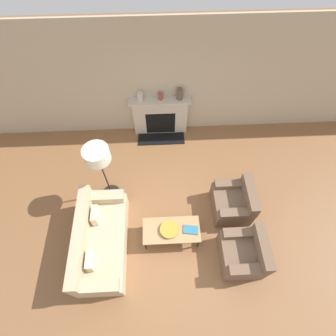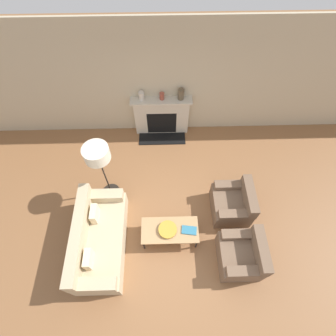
# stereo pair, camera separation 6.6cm
# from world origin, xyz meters

# --- Properties ---
(ground_plane) EXTENTS (18.00, 18.00, 0.00)m
(ground_plane) POSITION_xyz_m (0.00, 0.00, 0.00)
(ground_plane) COLOR brown
(wall_back) EXTENTS (18.00, 0.06, 2.90)m
(wall_back) POSITION_xyz_m (0.00, 3.06, 1.45)
(wall_back) COLOR #BCAD8E
(wall_back) RESTS_ON ground_plane
(fireplace) EXTENTS (1.44, 0.59, 1.09)m
(fireplace) POSITION_xyz_m (0.04, 2.91, 0.53)
(fireplace) COLOR beige
(fireplace) RESTS_ON ground_plane
(couch) EXTENTS (0.86, 1.89, 0.83)m
(couch) POSITION_xyz_m (-1.23, -0.05, 0.31)
(couch) COLOR tan
(couch) RESTS_ON ground_plane
(armchair_near) EXTENTS (0.76, 0.84, 0.78)m
(armchair_near) POSITION_xyz_m (1.49, -0.43, 0.30)
(armchair_near) COLOR brown
(armchair_near) RESTS_ON ground_plane
(armchair_far) EXTENTS (0.76, 0.84, 0.78)m
(armchair_far) POSITION_xyz_m (1.49, 0.63, 0.30)
(armchair_far) COLOR brown
(armchair_far) RESTS_ON ground_plane
(coffee_table) EXTENTS (1.11, 0.54, 0.38)m
(coffee_table) POSITION_xyz_m (0.16, 0.07, 0.35)
(coffee_table) COLOR tan
(coffee_table) RESTS_ON ground_plane
(bowl) EXTENTS (0.36, 0.36, 0.06)m
(bowl) POSITION_xyz_m (0.11, 0.06, 0.42)
(bowl) COLOR #BC8E2D
(bowl) RESTS_ON coffee_table
(book) EXTENTS (0.31, 0.21, 0.02)m
(book) POSITION_xyz_m (0.53, 0.05, 0.39)
(book) COLOR teal
(book) RESTS_ON coffee_table
(floor_lamp) EXTENTS (0.48, 0.48, 1.62)m
(floor_lamp) POSITION_xyz_m (-1.13, 1.13, 1.37)
(floor_lamp) COLOR black
(floor_lamp) RESTS_ON ground_plane
(mantel_vase_left) EXTENTS (0.13, 0.13, 0.21)m
(mantel_vase_left) POSITION_xyz_m (-0.40, 2.93, 1.20)
(mantel_vase_left) COLOR beige
(mantel_vase_left) RESTS_ON fireplace
(mantel_vase_center_left) EXTENTS (0.11, 0.11, 0.16)m
(mantel_vase_center_left) POSITION_xyz_m (0.06, 2.93, 1.17)
(mantel_vase_center_left) COLOR brown
(mantel_vase_center_left) RESTS_ON fireplace
(mantel_vase_center_right) EXTENTS (0.14, 0.14, 0.26)m
(mantel_vase_center_right) POSITION_xyz_m (0.49, 2.93, 1.22)
(mantel_vase_center_right) COLOR brown
(mantel_vase_center_right) RESTS_ON fireplace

